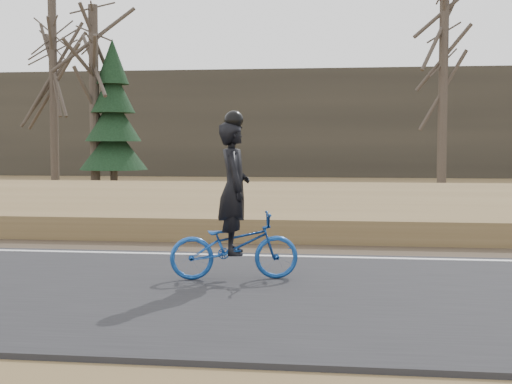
# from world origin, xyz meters

# --- Properties ---
(ground) EXTENTS (120.00, 120.00, 0.00)m
(ground) POSITION_xyz_m (0.00, 0.00, 0.00)
(ground) COLOR olive
(ground) RESTS_ON ground
(road) EXTENTS (120.00, 6.00, 0.06)m
(road) POSITION_xyz_m (0.00, -2.50, 0.03)
(road) COLOR black
(road) RESTS_ON ground
(edge_line) EXTENTS (120.00, 0.12, 0.01)m
(edge_line) POSITION_xyz_m (0.00, 0.20, 0.07)
(edge_line) COLOR silver
(edge_line) RESTS_ON road
(shoulder) EXTENTS (120.00, 1.60, 0.04)m
(shoulder) POSITION_xyz_m (0.00, 1.20, 0.02)
(shoulder) COLOR #473A2B
(shoulder) RESTS_ON ground
(embankment) EXTENTS (120.00, 5.00, 0.44)m
(embankment) POSITION_xyz_m (0.00, 4.20, 0.22)
(embankment) COLOR olive
(embankment) RESTS_ON ground
(ballast) EXTENTS (120.00, 3.00, 0.45)m
(ballast) POSITION_xyz_m (0.00, 8.00, 0.23)
(ballast) COLOR slate
(ballast) RESTS_ON ground
(railroad) EXTENTS (120.00, 2.40, 0.29)m
(railroad) POSITION_xyz_m (0.00, 8.00, 0.53)
(railroad) COLOR black
(railroad) RESTS_ON ballast
(treeline_backdrop) EXTENTS (120.00, 4.00, 6.00)m
(treeline_backdrop) POSITION_xyz_m (0.00, 30.00, 3.00)
(treeline_backdrop) COLOR #383328
(treeline_backdrop) RESTS_ON ground
(cyclist) EXTENTS (1.85, 0.97, 2.31)m
(cyclist) POSITION_xyz_m (2.55, -1.83, 0.81)
(cyclist) COLOR #154391
(cyclist) RESTS_ON road
(bare_tree_left) EXTENTS (0.36, 0.36, 8.87)m
(bare_tree_left) POSITION_xyz_m (-8.51, 18.05, 4.44)
(bare_tree_left) COLOR #473D34
(bare_tree_left) RESTS_ON ground
(bare_tree_near_left) EXTENTS (0.36, 0.36, 7.11)m
(bare_tree_near_left) POSITION_xyz_m (-5.51, 14.79, 3.56)
(bare_tree_near_left) COLOR #473D34
(bare_tree_near_left) RESTS_ON ground
(bare_tree_center) EXTENTS (0.36, 0.36, 8.15)m
(bare_tree_center) POSITION_xyz_m (7.63, 16.43, 4.07)
(bare_tree_center) COLOR #473D34
(bare_tree_center) RESTS_ON ground
(conifer) EXTENTS (2.60, 2.60, 5.88)m
(conifer) POSITION_xyz_m (-4.85, 15.03, 2.78)
(conifer) COLOR #473D34
(conifer) RESTS_ON ground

